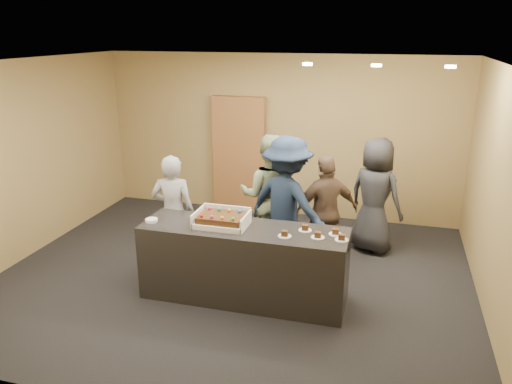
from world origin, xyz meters
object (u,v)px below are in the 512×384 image
storage_cabinet (239,155)px  sheet_cake (221,218)px  cake_box (222,221)px  person_brown_extra (326,212)px  person_navy_man (287,204)px  person_server_grey (173,212)px  serving_counter (244,263)px  plate_stack (151,220)px  person_dark_suit (375,196)px  person_sage_man (269,195)px

storage_cabinet → sheet_cake: (0.69, -2.89, -0.00)m
sheet_cake → storage_cabinet: bearing=103.5°
cake_box → person_brown_extra: person_brown_extra is taller
person_navy_man → person_brown_extra: person_navy_man is taller
person_server_grey → sheet_cake: bearing=136.1°
serving_counter → storage_cabinet: 3.09m
storage_cabinet → plate_stack: bearing=-92.8°
person_brown_extra → person_dark_suit: size_ratio=0.93×
plate_stack → person_sage_man: bearing=52.8°
serving_counter → person_brown_extra: person_brown_extra is taller
cake_box → person_sage_man: 1.32m
cake_box → person_navy_man: bearing=58.4°
serving_counter → storage_cabinet: storage_cabinet is taller
storage_cabinet → plate_stack: storage_cabinet is taller
serving_counter → person_server_grey: bearing=153.8°
sheet_cake → person_server_grey: 1.06m
serving_counter → person_sage_man: (-0.02, 1.31, 0.41)m
serving_counter → plate_stack: 1.20m
cake_box → serving_counter: bearing=-4.8°
cake_box → sheet_cake: (-0.00, -0.02, 0.05)m
sheet_cake → serving_counter: bearing=0.0°
cake_box → person_brown_extra: 1.54m
person_server_grey → person_navy_man: size_ratio=0.86×
serving_counter → person_brown_extra: size_ratio=1.57×
cake_box → plate_stack: (-0.84, -0.13, -0.03)m
cake_box → person_navy_man: size_ratio=0.34×
sheet_cake → person_brown_extra: 1.56m
serving_counter → person_server_grey: person_server_grey is taller
sheet_cake → person_sage_man: bearing=79.7°
storage_cabinet → person_dark_suit: 2.59m
sheet_cake → person_navy_man: bearing=59.0°
serving_counter → person_sage_man: person_sage_man is taller
cake_box → plate_stack: bearing=-171.1°
cake_box → person_server_grey: size_ratio=0.39×
storage_cabinet → person_server_grey: 2.35m
person_server_grey → person_sage_man: person_sage_man is taller
plate_stack → person_sage_man: size_ratio=0.08×
serving_counter → person_server_grey: size_ratio=1.55×
storage_cabinet → sheet_cake: 2.97m
serving_counter → plate_stack: plate_stack is taller
person_server_grey → person_sage_man: bearing=-157.0°
serving_counter → person_sage_man: bearing=91.0°
serving_counter → person_dark_suit: size_ratio=1.45×
plate_stack → person_dark_suit: 3.15m
serving_counter → person_navy_man: 1.09m
person_server_grey → cake_box: bearing=137.2°
person_sage_man → person_navy_man: bearing=125.1°
serving_counter → person_sage_man: size_ratio=1.39×
cake_box → sheet_cake: size_ratio=1.18×
plate_stack → person_sage_man: (1.08, 1.42, -0.05)m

